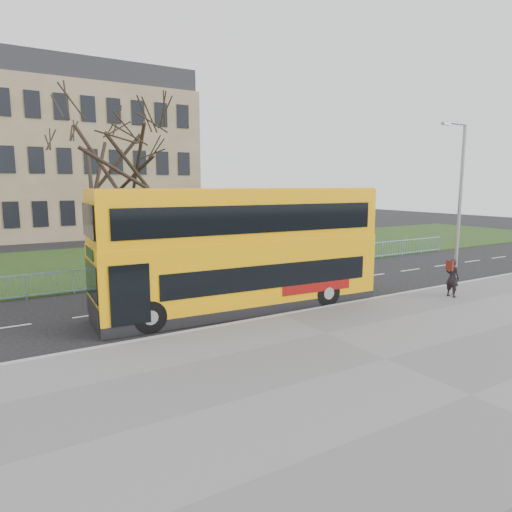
{
  "coord_description": "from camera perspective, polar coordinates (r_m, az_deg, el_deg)",
  "views": [
    {
      "loc": [
        -9.51,
        -15.33,
        5.0
      ],
      "look_at": [
        0.42,
        1.0,
        1.99
      ],
      "focal_mm": 32.0,
      "sensor_mm": 36.0,
      "label": 1
    }
  ],
  "objects": [
    {
      "name": "ground",
      "position": [
        18.72,
        0.5,
        -6.53
      ],
      "size": [
        120.0,
        120.0,
        0.0
      ],
      "primitive_type": "plane",
      "color": "black",
      "rests_on": "ground"
    },
    {
      "name": "bare_tree",
      "position": [
        26.16,
        -17.13,
        9.38
      ],
      "size": [
        7.41,
        7.41,
        10.58
      ],
      "primitive_type": null,
      "color": "black",
      "rests_on": "grass_verge"
    },
    {
      "name": "street_lamp",
      "position": [
        21.66,
        23.98,
        6.04
      ],
      "size": [
        1.57,
        0.17,
        7.42
      ],
      "rotation": [
        0.0,
        0.0,
        0.01
      ],
      "color": "gray",
      "rests_on": "pavement"
    },
    {
      "name": "yellow_bus",
      "position": [
        18.07,
        -1.79,
        1.21
      ],
      "size": [
        11.56,
        3.39,
        4.78
      ],
      "rotation": [
        0.0,
        0.0,
        -0.06
      ],
      "color": "#FFAD0A",
      "rests_on": "ground"
    },
    {
      "name": "civic_building",
      "position": [
        50.57,
        -26.63,
        10.3
      ],
      "size": [
        30.0,
        15.0,
        14.0
      ],
      "primitive_type": "cube",
      "color": "#7C6E4F",
      "rests_on": "ground"
    },
    {
      "name": "grass_verge",
      "position": [
        31.51,
        -13.34,
        -0.34
      ],
      "size": [
        80.0,
        15.4,
        0.08
      ],
      "primitive_type": "cube",
      "color": "#1F3513",
      "rests_on": "ground"
    },
    {
      "name": "kerb",
      "position": [
        17.45,
        3.2,
        -7.46
      ],
      "size": [
        80.0,
        0.2,
        0.14
      ],
      "primitive_type": "cube",
      "color": "#9B9B9E",
      "rests_on": "ground"
    },
    {
      "name": "pavement",
      "position": [
        13.73,
        15.89,
        -12.49
      ],
      "size": [
        80.0,
        10.5,
        0.12
      ],
      "primitive_type": "cube",
      "color": "slate",
      "rests_on": "ground"
    },
    {
      "name": "pedestrian",
      "position": [
        21.68,
        23.33,
        -2.52
      ],
      "size": [
        0.43,
        0.63,
        1.68
      ],
      "primitive_type": "imported",
      "rotation": [
        0.0,
        0.0,
        1.62
      ],
      "color": "black",
      "rests_on": "pavement"
    },
    {
      "name": "guard_railing",
      "position": [
        24.31,
        -7.73,
        -1.67
      ],
      "size": [
        40.0,
        0.12,
        1.1
      ],
      "primitive_type": null,
      "color": "#76A0D2",
      "rests_on": "ground"
    }
  ]
}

